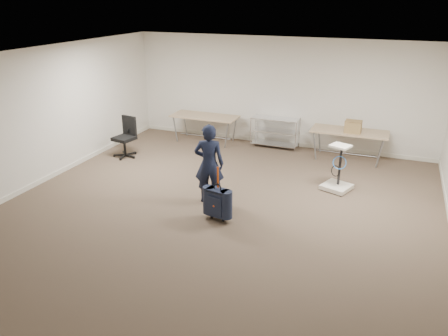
% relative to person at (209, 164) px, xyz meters
% --- Properties ---
extents(ground, '(9.00, 9.00, 0.00)m').
position_rel_person_xyz_m(ground, '(0.30, -0.57, -0.78)').
color(ground, '#4F3D30').
rests_on(ground, ground).
extents(room_shell, '(8.00, 9.00, 9.00)m').
position_rel_person_xyz_m(room_shell, '(0.30, 0.81, -0.73)').
color(room_shell, silver).
rests_on(room_shell, ground).
extents(folding_table_left, '(1.80, 0.75, 0.73)m').
position_rel_person_xyz_m(folding_table_left, '(-1.60, 3.38, -0.10)').
color(folding_table_left, tan).
rests_on(folding_table_left, ground).
extents(folding_table_right, '(1.80, 0.75, 0.73)m').
position_rel_person_xyz_m(folding_table_right, '(2.20, 3.38, -0.10)').
color(folding_table_right, tan).
rests_on(folding_table_right, ground).
extents(wire_shelf, '(1.22, 0.47, 0.80)m').
position_rel_person_xyz_m(wire_shelf, '(0.30, 3.63, -0.34)').
color(wire_shelf, silver).
rests_on(wire_shelf, ground).
extents(person, '(0.64, 0.50, 1.56)m').
position_rel_person_xyz_m(person, '(0.00, 0.00, 0.00)').
color(person, black).
rests_on(person, ground).
extents(suitcase, '(0.40, 0.28, 1.02)m').
position_rel_person_xyz_m(suitcase, '(0.44, -0.65, -0.43)').
color(suitcase, '#151F2F').
rests_on(suitcase, ground).
extents(office_chair, '(0.60, 0.60, 0.99)m').
position_rel_person_xyz_m(office_chair, '(-2.95, 1.59, -0.48)').
color(office_chair, black).
rests_on(office_chair, ground).
extents(equipment_cart, '(0.68, 0.68, 0.97)m').
position_rel_person_xyz_m(equipment_cart, '(2.23, 1.47, -0.52)').
color(equipment_cart, beige).
rests_on(equipment_cart, ground).
extents(cardboard_box, '(0.38, 0.29, 0.28)m').
position_rel_person_xyz_m(cardboard_box, '(2.27, 3.28, 0.09)').
color(cardboard_box, '#A2824B').
rests_on(cardboard_box, folding_table_right).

